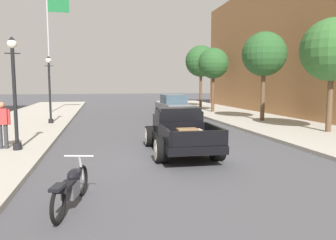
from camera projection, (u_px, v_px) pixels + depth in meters
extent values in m
plane|color=#47474C|center=(179.00, 154.00, 11.19)|extent=(140.00, 140.00, 0.00)
cube|color=black|center=(180.00, 138.00, 11.43)|extent=(1.89, 4.94, 0.24)
cube|color=black|center=(178.00, 122.00, 11.72)|extent=(1.59, 1.14, 0.80)
cube|color=black|center=(179.00, 109.00, 11.62)|extent=(1.46, 0.97, 0.12)
cube|color=#3D4C5B|center=(175.00, 116.00, 12.26)|extent=(1.33, 0.08, 0.44)
cube|color=black|center=(172.00, 121.00, 13.00)|extent=(1.36, 1.53, 0.52)
cube|color=silver|center=(168.00, 120.00, 13.79)|extent=(0.68, 0.12, 0.47)
cube|color=black|center=(190.00, 140.00, 10.05)|extent=(1.74, 2.14, 0.04)
cube|color=black|center=(164.00, 134.00, 9.88)|extent=(0.14, 2.10, 0.44)
cube|color=black|center=(215.00, 133.00, 10.17)|extent=(0.14, 2.10, 0.44)
cube|color=black|center=(199.00, 139.00, 9.04)|extent=(1.62, 0.12, 0.44)
cube|color=black|center=(183.00, 129.00, 11.01)|extent=(1.62, 0.12, 0.44)
cylinder|color=black|center=(150.00, 136.00, 12.61)|extent=(0.38, 0.81, 0.80)
cylinder|color=silver|center=(146.00, 136.00, 12.58)|extent=(0.03, 0.66, 0.66)
cylinder|color=silver|center=(145.00, 136.00, 12.57)|extent=(0.03, 0.24, 0.24)
cylinder|color=black|center=(195.00, 135.00, 12.92)|extent=(0.38, 0.81, 0.80)
cylinder|color=silver|center=(200.00, 135.00, 12.96)|extent=(0.03, 0.66, 0.66)
cylinder|color=silver|center=(200.00, 135.00, 12.96)|extent=(0.03, 0.24, 0.24)
cylinder|color=black|center=(161.00, 150.00, 9.97)|extent=(0.38, 0.81, 0.80)
cylinder|color=silver|center=(155.00, 150.00, 9.94)|extent=(0.03, 0.66, 0.66)
cylinder|color=silver|center=(155.00, 150.00, 9.94)|extent=(0.03, 0.24, 0.24)
cylinder|color=black|center=(217.00, 148.00, 10.29)|extent=(0.38, 0.81, 0.80)
cylinder|color=silver|center=(223.00, 148.00, 10.32)|extent=(0.03, 0.66, 0.66)
cylinder|color=silver|center=(223.00, 148.00, 10.32)|extent=(0.03, 0.24, 0.24)
cube|color=olive|center=(187.00, 135.00, 9.65)|extent=(0.61, 0.46, 0.40)
cube|color=#3D2D1E|center=(187.00, 135.00, 9.65)|extent=(0.62, 0.07, 0.42)
cube|color=gray|center=(194.00, 134.00, 10.36)|extent=(0.47, 0.36, 0.28)
torus|color=black|center=(82.00, 180.00, 7.05)|extent=(0.22, 0.67, 0.67)
torus|color=black|center=(58.00, 205.00, 5.61)|extent=(0.22, 0.67, 0.67)
cube|color=#4C4C51|center=(71.00, 190.00, 6.27)|extent=(0.33, 0.48, 0.28)
ellipsoid|color=black|center=(74.00, 175.00, 6.50)|extent=(0.37, 0.57, 0.24)
cube|color=black|center=(66.00, 186.00, 6.01)|extent=(0.34, 0.60, 0.10)
cylinder|color=silver|center=(81.00, 168.00, 6.96)|extent=(0.11, 0.26, 0.58)
cylinder|color=silver|center=(79.00, 156.00, 6.81)|extent=(0.61, 0.18, 0.04)
cube|color=black|center=(57.00, 187.00, 5.57)|extent=(0.27, 0.43, 0.06)
cube|color=slate|center=(173.00, 109.00, 23.44)|extent=(1.89, 4.37, 0.80)
cube|color=#384C5B|center=(173.00, 99.00, 23.22)|extent=(1.60, 2.06, 0.64)
cylinder|color=black|center=(158.00, 112.00, 24.52)|extent=(0.25, 0.67, 0.66)
cylinder|color=black|center=(179.00, 111.00, 24.92)|extent=(0.25, 0.67, 0.66)
cylinder|color=black|center=(166.00, 115.00, 22.03)|extent=(0.25, 0.67, 0.66)
cylinder|color=black|center=(189.00, 114.00, 22.43)|extent=(0.25, 0.67, 0.66)
cylinder|color=#333338|center=(0.00, 137.00, 11.38)|extent=(0.14, 0.14, 0.86)
cylinder|color=#333338|center=(6.00, 136.00, 11.41)|extent=(0.14, 0.14, 0.86)
cube|color=#B23333|center=(2.00, 116.00, 11.32)|extent=(0.36, 0.22, 0.56)
cylinder|color=#B23333|center=(9.00, 117.00, 11.36)|extent=(0.09, 0.09, 0.54)
sphere|color=#9E7051|center=(1.00, 105.00, 11.27)|extent=(0.22, 0.22, 0.22)
cylinder|color=black|center=(17.00, 146.00, 11.23)|extent=(0.28, 0.28, 0.24)
cylinder|color=black|center=(15.00, 97.00, 11.04)|extent=(0.12, 0.12, 3.20)
cylinder|color=black|center=(12.00, 53.00, 10.88)|extent=(0.50, 0.04, 0.04)
sphere|color=silver|center=(12.00, 44.00, 10.84)|extent=(0.32, 0.32, 0.32)
cone|color=black|center=(12.00, 38.00, 10.82)|extent=(0.24, 0.24, 0.14)
cylinder|color=black|center=(51.00, 121.00, 18.85)|extent=(0.28, 0.28, 0.24)
cylinder|color=black|center=(50.00, 91.00, 18.66)|extent=(0.12, 0.12, 3.20)
cylinder|color=black|center=(49.00, 66.00, 18.50)|extent=(0.50, 0.04, 0.04)
sphere|color=silver|center=(49.00, 60.00, 18.47)|extent=(0.32, 0.32, 0.32)
cone|color=black|center=(48.00, 57.00, 18.45)|extent=(0.24, 0.24, 0.14)
cylinder|color=#B2B2B7|center=(49.00, 55.00, 25.63)|extent=(0.12, 0.12, 9.00)
cube|color=#196633|center=(58.00, 6.00, 25.38)|extent=(1.60, 0.03, 1.00)
cylinder|color=brown|center=(330.00, 103.00, 15.31)|extent=(0.26, 0.26, 2.75)
sphere|color=#33662D|center=(332.00, 50.00, 15.04)|extent=(2.92, 2.92, 2.92)
cylinder|color=brown|center=(263.00, 96.00, 20.07)|extent=(0.26, 0.26, 3.06)
sphere|color=#285628|center=(264.00, 54.00, 19.79)|extent=(2.69, 2.69, 2.69)
cylinder|color=brown|center=(213.00, 93.00, 26.50)|extent=(0.26, 0.26, 2.99)
sphere|color=#285628|center=(213.00, 63.00, 26.23)|extent=(2.47, 2.47, 2.47)
cylinder|color=brown|center=(201.00, 90.00, 31.81)|extent=(0.26, 0.26, 3.32)
sphere|color=#285628|center=(201.00, 61.00, 31.50)|extent=(3.03, 3.03, 3.03)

